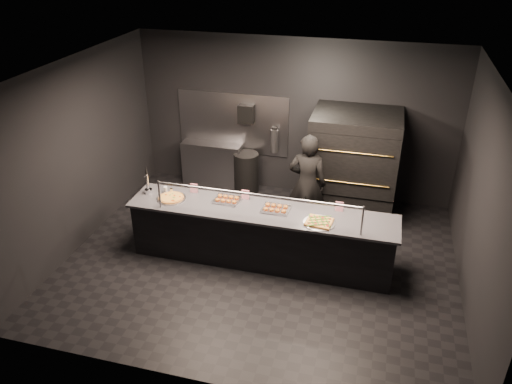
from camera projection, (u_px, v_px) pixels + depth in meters
The scene contains 15 objects.
room at pixel (261, 174), 7.28m from camera, with size 6.04×6.00×3.00m.
service_counter at pixel (261, 235), 7.72m from camera, with size 4.10×0.78×1.37m.
pizza_oven at pixel (353, 164), 8.83m from camera, with size 1.50×1.23×1.91m.
prep_shelf at pixel (213, 164), 10.06m from camera, with size 1.20×0.35×0.90m, color #99999E.
towel_dispenser at pixel (246, 114), 9.44m from camera, with size 0.30×0.20×0.35m, color black.
fire_extinguisher at pixel (274, 140), 9.56m from camera, with size 0.14×0.14×0.51m.
beer_tap at pixel (148, 186), 7.91m from camera, with size 0.12×0.17×0.47m.
round_pizza at pixel (171, 198), 7.81m from camera, with size 0.46×0.46×0.03m.
slider_tray_a at pixel (227, 200), 7.74m from camera, with size 0.44×0.36×0.06m.
slider_tray_b at pixel (276, 209), 7.49m from camera, with size 0.43×0.33×0.06m.
square_pizza at pixel (319, 222), 7.16m from camera, with size 0.46×0.46×0.05m.
condiment_jar at pixel (167, 190), 7.97m from camera, with size 0.16×0.06×0.10m.
tent_cards at pixel (258, 196), 7.73m from camera, with size 2.44×0.04×0.15m.
trash_bin at pixel (246, 173), 9.82m from camera, with size 0.48×0.48×0.81m, color black.
worker at pixel (307, 184), 8.35m from camera, with size 0.64×0.42×1.76m, color black.
Camera 1 is at (1.58, -6.29, 4.70)m, focal length 35.00 mm.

